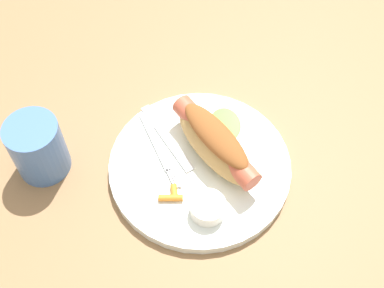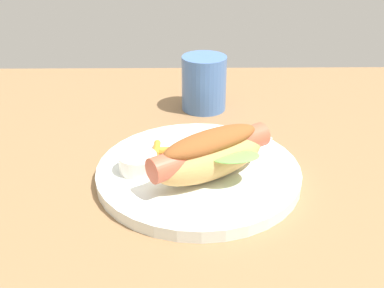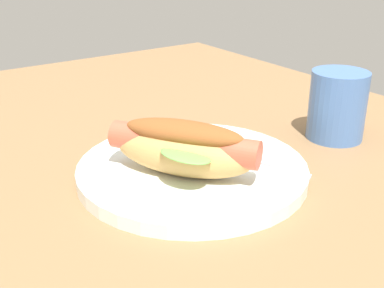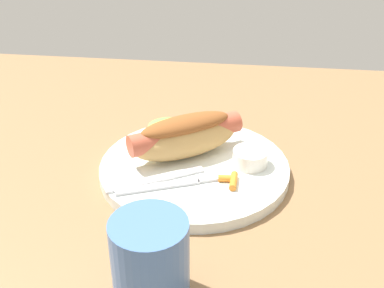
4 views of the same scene
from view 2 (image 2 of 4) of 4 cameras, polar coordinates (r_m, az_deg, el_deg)
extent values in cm
cube|color=olive|center=(61.79, -1.56, -4.65)|extent=(120.00, 90.00, 1.80)
cylinder|color=white|center=(60.45, 0.81, -3.55)|extent=(26.81, 26.81, 1.60)
ellipsoid|color=tan|center=(56.82, 2.40, -1.73)|extent=(16.40, 13.58, 5.32)
cylinder|color=#C1563D|center=(56.36, 2.42, -0.91)|extent=(15.87, 12.11, 3.15)
ellipsoid|color=brown|center=(55.69, 2.45, 0.36)|extent=(13.63, 11.08, 2.45)
ellipsoid|color=#6BB74C|center=(55.11, 5.44, -1.58)|extent=(6.78, 5.58, 1.27)
cylinder|color=white|center=(59.12, -6.76, -2.36)|extent=(4.95, 4.95, 2.27)
cube|color=silver|center=(65.81, 4.20, 0.18)|extent=(10.89, 5.22, 0.40)
cube|color=silver|center=(63.64, -1.83, -0.78)|extent=(3.09, 1.45, 0.40)
cube|color=silver|center=(63.27, -1.68, -0.96)|extent=(3.09, 1.45, 0.40)
cube|color=silver|center=(62.90, -1.54, -1.15)|extent=(3.09, 1.45, 0.40)
cube|color=silver|center=(64.41, 4.90, -0.52)|extent=(12.66, 8.07, 0.36)
cylinder|color=orange|center=(63.68, -4.48, -0.55)|extent=(1.06, 3.45, 0.96)
cylinder|color=orange|center=(63.18, -3.53, -0.78)|extent=(2.04, 1.09, 0.93)
cylinder|color=#4770B2|center=(79.66, 1.51, 7.63)|extent=(7.72, 7.72, 9.46)
camera|label=1|loc=(0.74, -50.50, 47.50)|focal=47.82mm
camera|label=3|loc=(0.49, 62.75, 6.01)|focal=46.14mm
camera|label=4|loc=(1.09, -4.16, 31.01)|focal=45.17mm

